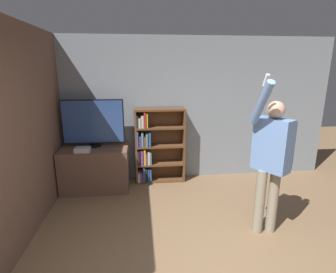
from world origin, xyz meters
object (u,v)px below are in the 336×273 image
Objects in this scene: bookshelf at (155,147)px; television at (93,123)px; game_console at (82,150)px; person at (271,156)px.

television is at bearing -172.60° from bookshelf.
game_console is 0.12× the size of person.
game_console is at bearing -151.83° from person.
television reaches higher than game_console.
television is at bearing -158.44° from person.
game_console is at bearing -160.25° from bookshelf.
television is 4.26× the size of game_console.
bookshelf reaches higher than game_console.
person reaches higher than bookshelf.
television is 0.75× the size of bookshelf.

